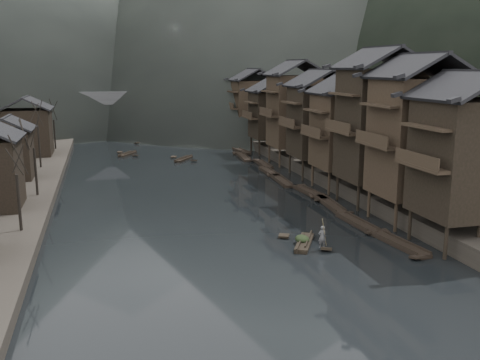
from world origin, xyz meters
name	(u,v)px	position (x,y,z in m)	size (l,w,h in m)	color
water	(226,233)	(0.00, 0.00, 0.00)	(300.00, 300.00, 0.00)	black
right_bank	(371,144)	(35.00, 40.00, 0.90)	(40.00, 200.00, 1.80)	#2D2823
stilt_houses	(328,108)	(17.28, 18.41, 8.94)	(9.00, 67.60, 16.15)	black
left_houses	(2,144)	(-20.50, 20.12, 5.66)	(8.10, 53.20, 8.73)	black
bare_trees	(34,137)	(-17.00, 18.76, 6.45)	(3.90, 59.41, 7.81)	black
moored_sampans	(287,180)	(11.99, 18.07, 0.20)	(3.03, 56.27, 0.47)	black
midriver_boats	(151,150)	(-2.07, 46.66, 0.20)	(11.48, 26.16, 0.44)	black
stone_bridge	(149,109)	(0.00, 72.00, 5.11)	(40.00, 6.00, 9.00)	#4C4C4F
hero_sampan	(304,242)	(5.38, -4.67, 0.20)	(3.13, 4.78, 0.44)	black
cargo_heap	(302,235)	(5.27, -4.47, 0.76)	(1.10, 1.44, 0.66)	black
boatman	(322,234)	(6.22, -6.20, 1.31)	(0.64, 0.42, 1.76)	#58585A
bamboo_pole	(326,203)	(6.42, -6.20, 3.76)	(0.06, 0.06, 4.05)	#8C7A51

